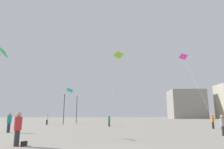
{
  "coord_description": "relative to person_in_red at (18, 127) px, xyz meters",
  "views": [
    {
      "loc": [
        0.06,
        -6.28,
        1.55
      ],
      "look_at": [
        0.0,
        18.7,
        6.62
      ],
      "focal_mm": 32.14,
      "sensor_mm": 36.0,
      "label": 1
    }
  ],
  "objects": [
    {
      "name": "kite_cyan_delta",
      "position": [
        -3.73,
        29.89,
        5.52
      ],
      "size": [
        2.93,
        8.15,
        5.6
      ],
      "color": "#1EB2C6"
    },
    {
      "name": "person_in_red",
      "position": [
        0.0,
        0.0,
        0.0
      ],
      "size": [
        0.38,
        0.38,
        1.73
      ],
      "rotation": [
        0.0,
        0.0,
        5.79
      ],
      "color": "#2D2D33",
      "rests_on": "ground_plane"
    },
    {
      "name": "person_in_orange",
      "position": [
        16.64,
        13.36,
        -0.03
      ],
      "size": [
        0.37,
        0.37,
        1.68
      ],
      "rotation": [
        0.0,
        0.0,
        1.3
      ],
      "color": "#2D2D33",
      "rests_on": "ground_plane"
    },
    {
      "name": "handbag_beside_flyer",
      "position": [
        0.35,
        0.1,
        -0.83
      ],
      "size": [
        0.26,
        0.35,
        0.24
      ],
      "primitive_type": "cube",
      "rotation": [
        0.0,
        0.0,
        1.16
      ],
      "color": "black",
      "rests_on": "ground_plane"
    },
    {
      "name": "kite_emerald_diamond",
      "position": [
        -5.04,
        6.78,
        6.31
      ],
      "size": [
        1.58,
        2.1,
        6.52
      ],
      "color": "green"
    },
    {
      "name": "lamppost_west",
      "position": [
        -2.02,
        28.83,
        2.77
      ],
      "size": [
        0.36,
        0.36,
        5.64
      ],
      "color": "#2D2D30",
      "rests_on": "ground_plane"
    },
    {
      "name": "person_in_grey",
      "position": [
        13.35,
        5.13,
        -0.09
      ],
      "size": [
        0.34,
        0.34,
        1.57
      ],
      "rotation": [
        0.0,
        0.0,
        1.25
      ],
      "color": "#2D2D33",
      "rests_on": "ground_plane"
    },
    {
      "name": "person_in_green",
      "position": [
        4.46,
        17.95,
        -0.08
      ],
      "size": [
        0.34,
        0.34,
        1.58
      ],
      "rotation": [
        0.0,
        0.0,
        3.07
      ],
      "color": "#2D2D33",
      "rests_on": "ground_plane"
    },
    {
      "name": "person_in_teal",
      "position": [
        -4.49,
        8.02,
        0.04
      ],
      "size": [
        0.39,
        0.39,
        1.8
      ],
      "rotation": [
        0.0,
        0.0,
        5.96
      ],
      "color": "#2D2D33",
      "rests_on": "ground_plane"
    },
    {
      "name": "lamppost_east",
      "position": [
        -3.43,
        24.34,
        2.7
      ],
      "size": [
        0.36,
        0.36,
        5.52
      ],
      "color": "#2D2D30",
      "rests_on": "ground_plane"
    },
    {
      "name": "kite_lime_delta",
      "position": [
        5.95,
        21.65,
        10.37
      ],
      "size": [
        2.36,
        4.42,
        10.58
      ],
      "color": "#8CD12D"
    },
    {
      "name": "kite_magenta_delta",
      "position": [
        18.71,
        26.5,
        11.5
      ],
      "size": [
        2.79,
        14.25,
        11.86
      ],
      "color": "#D12899"
    },
    {
      "name": "building_left_hall",
      "position": [
        39.8,
        84.48,
        5.59
      ],
      "size": [
        15.7,
        13.97,
        13.08
      ],
      "color": "gray",
      "rests_on": "ground_plane"
    },
    {
      "name": "person_in_white",
      "position": [
        -5.72,
        22.73,
        0.02
      ],
      "size": [
        0.38,
        0.38,
        1.76
      ],
      "rotation": [
        0.0,
        0.0,
        1.94
      ],
      "color": "#2D2D33",
      "rests_on": "ground_plane"
    }
  ]
}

